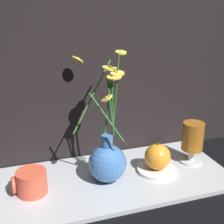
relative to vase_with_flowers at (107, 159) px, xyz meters
name	(u,v)px	position (x,y,z in m)	size (l,w,h in m)	color
ground_plane	(114,181)	(0.02, 0.01, -0.08)	(6.00, 6.00, 0.00)	black
shelf	(114,179)	(0.02, 0.01, -0.07)	(0.65, 0.30, 0.01)	#B2B7BC
vase_with_flowers	(107,159)	(0.00, 0.00, 0.00)	(0.14, 0.24, 0.35)	#3F72B7
yellow_mug	(31,182)	(-0.20, 0.00, -0.03)	(0.09, 0.08, 0.06)	#DB5138
tea_glass	(193,139)	(0.28, 0.02, 0.01)	(0.07, 0.07, 0.13)	silver
saucer_plate	(157,170)	(0.15, 0.00, -0.06)	(0.11, 0.11, 0.01)	white
orange_fruit	(158,157)	(0.15, 0.00, -0.02)	(0.08, 0.08, 0.08)	orange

